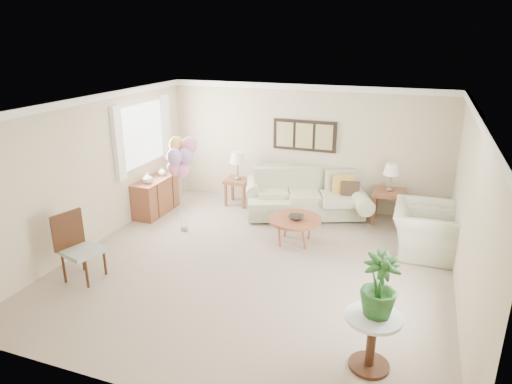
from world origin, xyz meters
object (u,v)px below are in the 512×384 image
armchair (426,230)px  balloon_cluster (181,157)px  sofa (306,197)px  coffee_table (295,220)px  accent_chair (78,245)px

armchair → balloon_cluster: size_ratio=0.68×
sofa → balloon_cluster: size_ratio=1.59×
sofa → coffee_table: sofa is taller
sofa → balloon_cluster: bearing=-140.4°
coffee_table → armchair: 2.23m
coffee_table → balloon_cluster: (-2.11, -0.22, 1.02)m
armchair → balloon_cluster: bearing=98.2°
accent_chair → sofa: bearing=55.0°
balloon_cluster → sofa: bearing=39.6°
sofa → armchair: bearing=-22.5°
accent_chair → balloon_cluster: 2.38m
sofa → coffee_table: bearing=-83.6°
coffee_table → accent_chair: (-2.76, -2.33, 0.12)m
coffee_table → sofa: bearing=96.4°
coffee_table → armchair: size_ratio=0.76×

